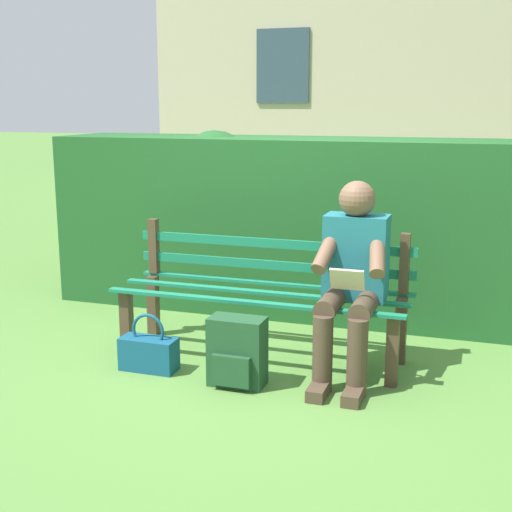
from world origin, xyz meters
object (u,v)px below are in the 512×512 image
(handbag, at_px, (149,352))
(backpack, at_px, (237,352))
(person_seated, at_px, (352,275))
(park_bench, at_px, (265,292))

(handbag, bearing_deg, backpack, 175.54)
(person_seated, bearing_deg, backpack, 31.78)
(backpack, xyz_separation_m, handbag, (0.60, -0.05, -0.09))
(backpack, bearing_deg, handbag, -4.46)
(park_bench, relative_size, backpack, 4.63)
(backpack, distance_m, handbag, 0.61)
(park_bench, height_order, handbag, park_bench)
(park_bench, bearing_deg, handbag, 39.99)
(person_seated, bearing_deg, park_bench, -16.39)
(person_seated, bearing_deg, handbag, 15.04)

